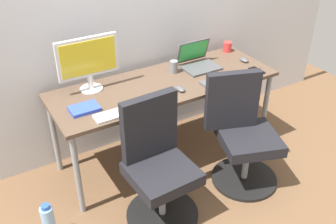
% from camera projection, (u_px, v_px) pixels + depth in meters
% --- Properties ---
extents(ground_plane, '(5.28, 5.28, 0.00)m').
position_uv_depth(ground_plane, '(165.00, 154.00, 3.57)').
color(ground_plane, brown).
extents(back_wall, '(4.40, 0.04, 2.60)m').
position_uv_depth(back_wall, '(139.00, 1.00, 3.18)').
color(back_wall, silver).
rests_on(back_wall, ground).
extents(desk, '(1.88, 0.67, 0.74)m').
position_uv_depth(desk, '(165.00, 89.00, 3.21)').
color(desk, brown).
rests_on(desk, ground).
extents(office_chair_left, '(0.54, 0.54, 0.94)m').
position_uv_depth(office_chair_left, '(158.00, 167.00, 2.76)').
color(office_chair_left, black).
rests_on(office_chair_left, ground).
extents(office_chair_right, '(0.56, 0.56, 0.94)m').
position_uv_depth(office_chair_right, '(242.00, 136.00, 3.08)').
color(office_chair_right, black).
rests_on(office_chair_right, ground).
extents(water_bottle_on_floor, '(0.09, 0.09, 0.31)m').
position_uv_depth(water_bottle_on_floor, '(49.00, 222.00, 2.69)').
color(water_bottle_on_floor, '#8CBFF2').
rests_on(water_bottle_on_floor, ground).
extents(desktop_monitor, '(0.48, 0.18, 0.43)m').
position_uv_depth(desktop_monitor, '(88.00, 60.00, 2.94)').
color(desktop_monitor, silver).
rests_on(desktop_monitor, desk).
extents(open_laptop, '(0.31, 0.29, 0.22)m').
position_uv_depth(open_laptop, '(198.00, 61.00, 3.40)').
color(open_laptop, '#4C4C51').
rests_on(open_laptop, desk).
extents(keyboard_by_monitor, '(0.34, 0.12, 0.02)m').
position_uv_depth(keyboard_by_monitor, '(118.00, 113.00, 2.76)').
color(keyboard_by_monitor, silver).
rests_on(keyboard_by_monitor, desk).
extents(keyboard_by_laptop, '(0.34, 0.12, 0.02)m').
position_uv_depth(keyboard_by_laptop, '(220.00, 80.00, 3.19)').
color(keyboard_by_laptop, '#515156').
rests_on(keyboard_by_laptop, desk).
extents(mouse_by_monitor, '(0.06, 0.10, 0.03)m').
position_uv_depth(mouse_by_monitor, '(180.00, 89.00, 3.05)').
color(mouse_by_monitor, '#515156').
rests_on(mouse_by_monitor, desk).
extents(mouse_by_laptop, '(0.06, 0.10, 0.03)m').
position_uv_depth(mouse_by_laptop, '(244.00, 60.00, 3.51)').
color(mouse_by_laptop, '#515156').
rests_on(mouse_by_laptop, desk).
extents(coffee_mug, '(0.08, 0.08, 0.09)m').
position_uv_depth(coffee_mug, '(227.00, 47.00, 3.69)').
color(coffee_mug, red).
rests_on(coffee_mug, desk).
extents(pen_cup, '(0.07, 0.07, 0.10)m').
position_uv_depth(pen_cup, '(174.00, 67.00, 3.31)').
color(pen_cup, slate).
rests_on(pen_cup, desk).
extents(phone_near_monitor, '(0.07, 0.14, 0.01)m').
position_uv_depth(phone_near_monitor, '(257.00, 71.00, 3.35)').
color(phone_near_monitor, black).
rests_on(phone_near_monitor, desk).
extents(notebook, '(0.21, 0.15, 0.03)m').
position_uv_depth(notebook, '(84.00, 109.00, 2.80)').
color(notebook, blue).
rests_on(notebook, desk).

